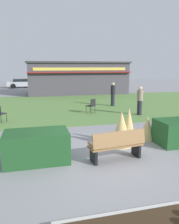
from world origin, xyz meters
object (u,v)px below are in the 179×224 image
(parked_car_center_slot, at_px, (59,82))
(park_bench, at_px, (117,145))
(person_strolling, at_px, (140,100))
(person_standing, at_px, (113,94))
(food_kiosk, at_px, (78,78))
(parked_car_west_slot, at_px, (23,83))
(cafe_chair_west, at_px, (92,105))

(parked_car_center_slot, bearing_deg, park_bench, -92.73)
(person_strolling, xyz_separation_m, person_standing, (-0.46, 3.30, 0.00))
(food_kiosk, xyz_separation_m, person_strolling, (1.43, -11.60, -0.80))
(park_bench, distance_m, parked_car_west_slot, 25.77)
(park_bench, relative_size, food_kiosk, 0.17)
(park_bench, distance_m, food_kiosk, 17.57)
(cafe_chair_west, height_order, person_strolling, person_strolling)
(cafe_chair_west, bearing_deg, parked_car_center_slot, 89.43)
(person_strolling, distance_m, person_standing, 3.33)
(cafe_chair_west, relative_size, parked_car_west_slot, 0.21)
(cafe_chair_west, distance_m, parked_car_center_slot, 18.56)
(cafe_chair_west, relative_size, parked_car_center_slot, 0.21)
(cafe_chair_west, relative_size, person_standing, 0.53)
(cafe_chair_west, bearing_deg, person_standing, 44.92)
(parked_car_center_slot, bearing_deg, food_kiosk, -82.99)
(parked_car_west_slot, bearing_deg, parked_car_center_slot, -0.02)
(cafe_chair_west, height_order, person_standing, person_standing)
(person_strolling, bearing_deg, park_bench, -108.67)
(person_standing, bearing_deg, person_strolling, -165.91)
(person_standing, xyz_separation_m, parked_car_west_slot, (-6.85, 16.42, -0.22))
(person_strolling, height_order, parked_car_center_slot, person_strolling)
(cafe_chair_west, xyz_separation_m, parked_car_center_slot, (0.18, 18.56, 0.12))
(parked_car_west_slot, bearing_deg, park_bench, -81.81)
(person_strolling, bearing_deg, food_kiosk, 110.55)
(person_standing, bearing_deg, park_bench, 166.79)
(park_bench, bearing_deg, parked_car_center_slot, 87.27)
(person_strolling, height_order, person_standing, same)
(person_strolling, relative_size, person_standing, 1.00)
(parked_car_center_slot, bearing_deg, parked_car_west_slot, 179.98)
(food_kiosk, bearing_deg, parked_car_center_slot, 97.01)
(park_bench, relative_size, person_strolling, 1.04)
(parked_car_center_slot, bearing_deg, cafe_chair_west, -90.57)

